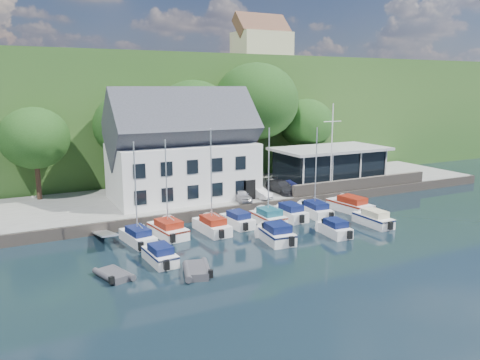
{
  "coord_description": "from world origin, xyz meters",
  "views": [
    {
      "loc": [
        -22.83,
        -27.57,
        12.16
      ],
      "look_at": [
        -4.33,
        9.0,
        3.89
      ],
      "focal_mm": 35.0,
      "sensor_mm": 36.0,
      "label": 1
    }
  ],
  "objects": [
    {
      "name": "boat_r1_4",
      "position": [
        -2.3,
        7.41,
        4.4
      ],
      "size": [
        2.18,
        5.33,
        8.8
      ],
      "primitive_type": null,
      "rotation": [
        0.0,
        0.0,
        0.01
      ],
      "color": "white",
      "rests_on": "ground"
    },
    {
      "name": "boat_r1_1",
      "position": [
        -11.49,
        7.98,
        4.38
      ],
      "size": [
        2.94,
        6.13,
        8.76
      ],
      "primitive_type": null,
      "rotation": [
        0.0,
        0.0,
        0.15
      ],
      "color": "white",
      "rests_on": "ground"
    },
    {
      "name": "boat_r2_4",
      "position": [
        5.73,
        2.71,
        0.72
      ],
      "size": [
        1.79,
        5.61,
        1.44
      ],
      "primitive_type": null,
      "rotation": [
        0.0,
        0.0,
        0.02
      ],
      "color": "white",
      "rests_on": "ground"
    },
    {
      "name": "gangway",
      "position": [
        -16.5,
        9.0,
        0.0
      ],
      "size": [
        1.2,
        6.0,
        1.4
      ],
      "primitive_type": null,
      "color": "silver",
      "rests_on": "ground"
    },
    {
      "name": "boat_r1_6",
      "position": [
        2.95,
        7.65,
        4.3
      ],
      "size": [
        2.43,
        6.22,
        8.61
      ],
      "primitive_type": null,
      "rotation": [
        0.0,
        0.0,
        -0.09
      ],
      "color": "white",
      "rests_on": "ground"
    },
    {
      "name": "club_pavilion",
      "position": [
        11.0,
        16.0,
        3.05
      ],
      "size": [
        13.2,
        7.2,
        4.1
      ],
      "primitive_type": null,
      "color": "black",
      "rests_on": "quay"
    },
    {
      "name": "car_silver",
      "position": [
        -2.49,
        12.48,
        1.57
      ],
      "size": [
        1.54,
        3.4,
        1.13
      ],
      "primitive_type": "imported",
      "rotation": [
        0.0,
        0.0,
        -0.06
      ],
      "color": "#B8B8BD",
      "rests_on": "quay"
    },
    {
      "name": "seawall",
      "position": [
        12.0,
        11.4,
        1.6
      ],
      "size": [
        18.0,
        0.5,
        1.2
      ],
      "primitive_type": "cube",
      "color": "#63584F",
      "rests_on": "quay"
    },
    {
      "name": "tree_1",
      "position": [
        -10.92,
        21.8,
        6.23
      ],
      "size": [
        7.65,
        7.65,
        10.46
      ],
      "primitive_type": null,
      "color": "#16340F",
      "rests_on": "quay"
    },
    {
      "name": "boat_r1_0",
      "position": [
        -14.17,
        7.36,
        4.1
      ],
      "size": [
        2.56,
        6.04,
        8.21
      ],
      "primitive_type": null,
      "rotation": [
        0.0,
        0.0,
        0.15
      ],
      "color": "white",
      "rests_on": "ground"
    },
    {
      "name": "farmhouse",
      "position": [
        22.0,
        52.0,
        20.1
      ],
      "size": [
        10.4,
        7.0,
        8.2
      ],
      "primitive_type": null,
      "color": "beige",
      "rests_on": "hillside"
    },
    {
      "name": "boat_r1_2",
      "position": [
        -7.85,
        7.33,
        4.37
      ],
      "size": [
        2.31,
        6.23,
        8.75
      ],
      "primitive_type": null,
      "rotation": [
        0.0,
        0.0,
        0.07
      ],
      "color": "white",
      "rests_on": "ground"
    },
    {
      "name": "boat_r2_2",
      "position": [
        -4.25,
        2.79,
        0.77
      ],
      "size": [
        2.58,
        5.31,
        1.53
      ],
      "primitive_type": null,
      "rotation": [
        0.0,
        0.0,
        -0.1
      ],
      "color": "white",
      "rests_on": "ground"
    },
    {
      "name": "tree_0",
      "position": [
        -20.2,
        22.19,
        5.59
      ],
      "size": [
        6.72,
        6.72,
        9.18
      ],
      "primitive_type": null,
      "color": "#16340F",
      "rests_on": "quay"
    },
    {
      "name": "boat_r1_3",
      "position": [
        -5.13,
        7.94,
        0.69
      ],
      "size": [
        2.28,
        5.3,
        1.38
      ],
      "primitive_type": null,
      "rotation": [
        0.0,
        0.0,
        0.1
      ],
      "color": "white",
      "rests_on": "ground"
    },
    {
      "name": "dinghy_1",
      "position": [
        -12.31,
        -0.47,
        0.36
      ],
      "size": [
        2.64,
        3.47,
        0.72
      ],
      "primitive_type": null,
      "rotation": [
        0.0,
        0.0,
        -0.29
      ],
      "color": "#393A3F",
      "rests_on": "ground"
    },
    {
      "name": "harbor_building",
      "position": [
        -7.0,
        16.5,
        5.35
      ],
      "size": [
        14.4,
        8.2,
        8.7
      ],
      "primitive_type": null,
      "color": "white",
      "rests_on": "quay"
    },
    {
      "name": "tree_3",
      "position": [
        4.6,
        22.31,
        7.95
      ],
      "size": [
        10.18,
        10.18,
        13.91
      ],
      "primitive_type": null,
      "color": "#16340F",
      "rests_on": "quay"
    },
    {
      "name": "car_dgrey",
      "position": [
        3.02,
        13.77,
        1.65
      ],
      "size": [
        1.85,
        4.47,
        1.29
      ],
      "primitive_type": "imported",
      "rotation": [
        0.0,
        0.0,
        0.01
      ],
      "color": "#29292D",
      "rests_on": "quay"
    },
    {
      "name": "dinghy_0",
      "position": [
        -17.32,
        1.32,
        0.32
      ],
      "size": [
        2.39,
        3.08,
        0.63
      ],
      "primitive_type": null,
      "rotation": [
        0.0,
        0.0,
        0.31
      ],
      "color": "#393A3F",
      "rests_on": "ground"
    },
    {
      "name": "ground",
      "position": [
        0.0,
        0.0,
        0.0
      ],
      "size": [
        180.0,
        180.0,
        0.0
      ],
      "primitive_type": "plane",
      "color": "black",
      "rests_on": "ground"
    },
    {
      "name": "hillside",
      "position": [
        0.0,
        62.0,
        8.0
      ],
      "size": [
        160.0,
        75.0,
        16.0
      ],
      "primitive_type": "cube",
      "color": "#274E1D",
      "rests_on": "ground"
    },
    {
      "name": "boat_r2_3",
      "position": [
        0.93,
        2.11,
        0.67
      ],
      "size": [
        2.05,
        4.96,
        1.35
      ],
      "primitive_type": null,
      "rotation": [
        0.0,
        0.0,
        -0.07
      ],
      "color": "white",
      "rests_on": "ground"
    },
    {
      "name": "boat_r1_5",
      "position": [
        0.2,
        7.77,
        0.75
      ],
      "size": [
        2.06,
        5.66,
        1.5
      ],
      "primitive_type": null,
      "rotation": [
        0.0,
        0.0,
        0.03
      ],
      "color": "white",
      "rests_on": "ground"
    },
    {
      "name": "field_patch",
      "position": [
        8.0,
        70.0,
        16.15
      ],
      "size": [
        50.0,
        30.0,
        0.3
      ],
      "primitive_type": "cube",
      "color": "#535C2E",
      "rests_on": "hillside"
    },
    {
      "name": "tree_4",
      "position": [
        11.96,
        22.35,
        5.78
      ],
      "size": [
        6.99,
        6.99,
        9.56
      ],
      "primitive_type": null,
      "color": "#16340F",
      "rests_on": "quay"
    },
    {
      "name": "tree_2",
      "position": [
        -3.72,
        21.61,
        6.92
      ],
      "size": [
        8.66,
        8.66,
        11.83
      ],
      "primitive_type": null,
      "color": "#16340F",
      "rests_on": "quay"
    },
    {
      "name": "quay",
      "position": [
        0.0,
        17.5,
        0.5
      ],
      "size": [
        60.0,
        13.0,
        1.0
      ],
      "primitive_type": "cube",
      "color": "#979791",
      "rests_on": "ground"
    },
    {
      "name": "boat_r2_0",
      "position": [
        -13.84,
        2.62,
        0.67
      ],
      "size": [
        2.03,
        5.09,
        1.34
      ],
      "primitive_type": null,
      "rotation": [
        0.0,
        0.0,
        0.07
      ],
      "color": "white",
      "rests_on": "ground"
    },
    {
      "name": "flagpole",
      "position": [
        8.15,
        12.07,
        5.68
      ],
      "size": [
        2.25,
        0.2,
        9.36
      ],
      "primitive_type": null,
      "color": "white",
      "rests_on": "quay"
    },
    {
      "name": "quay_face",
      "position": [
        0.0,
        11.0,
        0.5
      ],
      "size": [
        60.0,
        0.3,
        1.0
      ],
      "primitive_type": "cube",
      "color": "#63584F",
      "rests_on": "ground"
    },
    {
      "name": "boat_r1_7",
      "position": [
        6.97,
        7.33,
        0.78
      ],
      "size": [
        2.93,
        7.16,
        1.56
      ],
      "primitive_type": null,
      "rotation": [
        0.0,
        0.0,
        0.13
      ],
      "color": "white",
      "rests_on": "ground"
    },
    {
      "name": "car_white",
      "position": [
        -0.28,
        12.78,
        1.54
      ],
      "size": [
        1.73,
        3.45,
        1.09
      ],
      "primitive_type": "imported",
      "rotation": [
        0.0,
        0.0,
        0.18
      ],
      "color": "silver",
      "rests_on": "quay"
    },
    {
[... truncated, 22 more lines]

